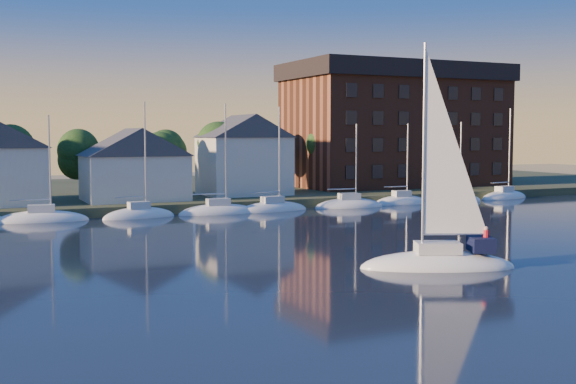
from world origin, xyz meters
TOP-DOWN VIEW (x-y plane):
  - ground at (0.00, 0.00)m, footprint 260.00×260.00m
  - shoreline_land at (0.00, 75.00)m, footprint 160.00×50.00m
  - wooden_dock at (0.00, 52.00)m, footprint 120.00×3.00m
  - clubhouse_centre at (-6.00, 57.00)m, footprint 11.55×8.40m
  - clubhouse_east at (8.00, 59.00)m, footprint 10.50×8.40m
  - condo_block at (34.00, 64.95)m, footprint 31.00×17.00m
  - tree_line at (2.00, 63.00)m, footprint 93.40×5.40m
  - moored_fleet at (0.00, 49.00)m, footprint 87.50×2.40m
  - hero_sailboat at (2.99, 13.09)m, footprint 10.26×6.82m

SIDE VIEW (x-z plane):
  - ground at x=0.00m, z-range 0.00..0.00m
  - shoreline_land at x=0.00m, z-range -1.00..1.00m
  - wooden_dock at x=0.00m, z-range -0.50..0.50m
  - moored_fleet at x=0.00m, z-range -5.93..6.12m
  - hero_sailboat at x=2.99m, z-range -6.94..8.19m
  - clubhouse_centre at x=-6.00m, z-range 1.09..9.17m
  - clubhouse_east at x=8.00m, z-range 1.10..10.90m
  - tree_line at x=2.00m, z-range 2.73..11.63m
  - condo_block at x=34.00m, z-range 1.09..18.49m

